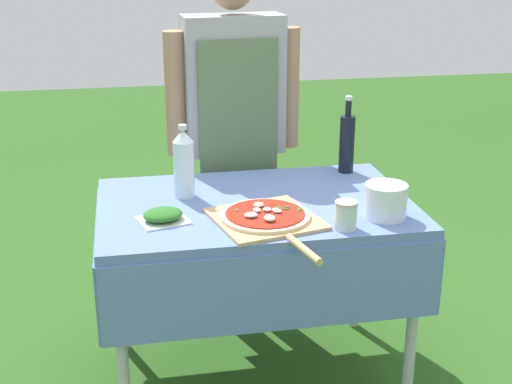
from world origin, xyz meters
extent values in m
plane|color=#2D5B1E|center=(0.00, 0.00, 0.00)|extent=(12.00, 12.00, 0.00)
cube|color=#607AB7|center=(0.00, 0.00, 0.73)|extent=(1.14, 0.75, 0.04)
cube|color=#607AB7|center=(0.00, -0.38, 0.58)|extent=(1.14, 0.01, 0.28)
cube|color=#607AB7|center=(0.00, 0.38, 0.58)|extent=(1.14, 0.01, 0.28)
cube|color=#607AB7|center=(-0.58, 0.00, 0.58)|extent=(0.01, 0.75, 0.28)
cube|color=#607AB7|center=(0.58, 0.00, 0.58)|extent=(0.01, 0.75, 0.28)
cylinder|color=#B7B7BC|center=(-0.51, -0.32, 0.36)|extent=(0.04, 0.04, 0.72)
cylinder|color=#B7B7BC|center=(0.51, -0.32, 0.36)|extent=(0.04, 0.04, 0.72)
cylinder|color=#B7B7BC|center=(-0.51, 0.32, 0.36)|extent=(0.04, 0.04, 0.72)
cylinder|color=#B7B7BC|center=(0.51, 0.32, 0.36)|extent=(0.04, 0.04, 0.72)
cylinder|color=#333D56|center=(0.09, 0.58, 0.39)|extent=(0.11, 0.11, 0.78)
cylinder|color=#333D56|center=(-0.07, 0.57, 0.39)|extent=(0.11, 0.11, 0.78)
cube|color=#99999E|center=(0.01, 0.57, 1.07)|extent=(0.43, 0.21, 0.59)
cube|color=#56704C|center=(0.02, 0.48, 0.85)|extent=(0.34, 0.03, 0.85)
cylinder|color=#A37A5B|center=(0.26, 0.59, 1.05)|extent=(0.09, 0.09, 0.52)
cylinder|color=#A37A5B|center=(-0.24, 0.56, 1.05)|extent=(0.09, 0.09, 0.52)
cube|color=tan|center=(0.00, -0.18, 0.76)|extent=(0.41, 0.41, 0.01)
cylinder|color=tan|center=(0.07, -0.45, 0.76)|extent=(0.07, 0.21, 0.02)
cylinder|color=beige|center=(0.00, -0.18, 0.77)|extent=(0.31, 0.31, 0.01)
cylinder|color=#B22819|center=(0.00, -0.18, 0.78)|extent=(0.27, 0.27, 0.00)
ellipsoid|color=white|center=(-0.01, -0.12, 0.79)|extent=(0.05, 0.04, 0.02)
ellipsoid|color=white|center=(0.04, -0.19, 0.79)|extent=(0.04, 0.04, 0.01)
ellipsoid|color=white|center=(-0.05, -0.21, 0.79)|extent=(0.05, 0.04, 0.02)
ellipsoid|color=white|center=(-0.03, -0.17, 0.79)|extent=(0.03, 0.04, 0.01)
ellipsoid|color=white|center=(0.01, -0.17, 0.79)|extent=(0.04, 0.04, 0.01)
ellipsoid|color=white|center=(0.04, -0.17, 0.79)|extent=(0.03, 0.03, 0.01)
ellipsoid|color=white|center=(0.00, -0.26, 0.79)|extent=(0.05, 0.05, 0.02)
ellipsoid|color=#286B23|center=(0.05, -0.15, 0.78)|extent=(0.02, 0.04, 0.00)
ellipsoid|color=#286B23|center=(0.12, -0.17, 0.78)|extent=(0.03, 0.04, 0.00)
ellipsoid|color=#286B23|center=(0.08, -0.14, 0.78)|extent=(0.03, 0.03, 0.00)
ellipsoid|color=#286B23|center=(0.08, -0.16, 0.78)|extent=(0.03, 0.01, 0.00)
ellipsoid|color=#286B23|center=(-0.09, -0.14, 0.78)|extent=(0.01, 0.03, 0.00)
cylinder|color=black|center=(0.43, 0.28, 0.87)|extent=(0.06, 0.06, 0.24)
cylinder|color=black|center=(0.43, 0.28, 1.02)|extent=(0.02, 0.02, 0.07)
cylinder|color=silver|center=(0.43, 0.28, 1.06)|extent=(0.03, 0.03, 0.02)
cylinder|color=silver|center=(-0.25, 0.11, 0.86)|extent=(0.08, 0.08, 0.21)
cone|color=silver|center=(-0.25, 0.11, 0.99)|extent=(0.08, 0.08, 0.05)
cylinder|color=silver|center=(-0.25, 0.11, 1.02)|extent=(0.03, 0.03, 0.02)
cube|color=silver|center=(-0.35, -0.12, 0.75)|extent=(0.19, 0.18, 0.01)
ellipsoid|color=#286B23|center=(-0.35, -0.12, 0.78)|extent=(0.16, 0.15, 0.04)
cylinder|color=silver|center=(0.42, -0.22, 0.81)|extent=(0.15, 0.15, 0.12)
cylinder|color=silver|center=(0.25, -0.30, 0.79)|extent=(0.08, 0.08, 0.09)
cylinder|color=#B22819|center=(0.25, -0.30, 0.78)|extent=(0.07, 0.07, 0.06)
cylinder|color=#B7B2A3|center=(0.25, -0.30, 0.84)|extent=(0.08, 0.08, 0.01)
camera|label=1|loc=(-0.45, -2.41, 1.68)|focal=50.00mm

